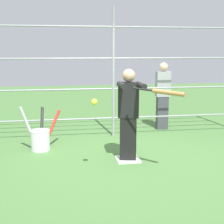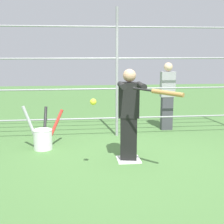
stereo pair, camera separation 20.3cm
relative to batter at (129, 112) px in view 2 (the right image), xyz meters
name	(u,v)px [view 2 (the right image)]	position (x,y,z in m)	size (l,w,h in m)	color
ground_plane	(129,160)	(0.00, -0.02, -0.86)	(24.00, 24.00, 0.00)	#4C7A3D
home_plate	(129,160)	(0.00, -0.02, -0.85)	(0.40, 0.40, 0.02)	white
fence_backstop	(117,74)	(0.00, -1.62, 0.54)	(6.05, 0.06, 2.79)	#939399
batter	(129,112)	(0.00, 0.00, 0.00)	(0.40, 0.59, 1.59)	black
baseball_bat_swinging	(163,92)	(-0.36, 0.77, 0.44)	(0.63, 0.64, 0.09)	black
softball_in_flight	(93,102)	(0.64, 0.60, 0.29)	(0.10, 0.10, 0.10)	yellow
bat_bucket	(43,137)	(1.55, -0.85, -0.63)	(0.78, 0.84, 0.87)	white
bystander_behind_fence	(167,95)	(-1.27, -2.05, -0.02)	(0.33, 0.21, 1.61)	#3F3F47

